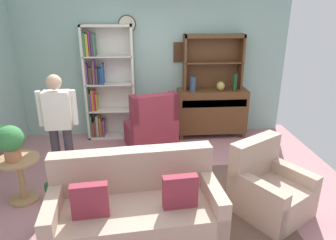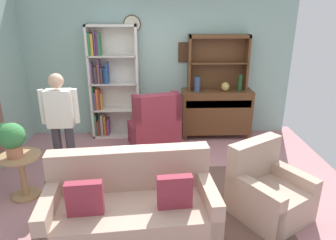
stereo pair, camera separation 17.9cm
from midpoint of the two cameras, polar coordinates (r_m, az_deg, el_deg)
ground_plane at (r=4.37m, az=-2.34°, el=-12.87°), size 5.40×4.60×0.02m
wall_back at (r=5.87m, az=-3.38°, el=10.67°), size 5.00×0.09×2.80m
area_rug at (r=4.12m, az=0.70°, el=-14.87°), size 2.55×1.84×0.01m
bookshelf at (r=5.82m, az=-12.47°, el=6.32°), size 0.90×0.30×2.10m
sideboard at (r=5.94m, az=7.26°, el=1.77°), size 1.30×0.45×0.92m
sideboard_hutch at (r=5.81m, az=7.50°, el=11.99°), size 1.10×0.26×1.00m
vase_tall at (r=5.65m, az=3.76°, el=6.67°), size 0.11×0.11×0.27m
vase_round at (r=5.77m, az=8.87°, el=6.25°), size 0.15×0.15×0.17m
bottle_wine at (r=5.80m, az=11.48°, el=6.89°), size 0.07×0.07×0.31m
couch_floral at (r=3.49m, az=-7.53°, el=-16.16°), size 1.87×1.02×0.90m
armchair_floral at (r=3.98m, az=16.95°, el=-12.36°), size 1.05×1.06×0.88m
wingback_chair at (r=5.35m, az=-4.02°, el=-1.68°), size 0.97×0.98×1.05m
plant_stand at (r=4.42m, az=-26.77°, el=-9.05°), size 0.52×0.52×0.60m
potted_plant_large at (r=4.20m, az=-28.44°, el=-3.40°), size 0.33×0.33×0.45m
potted_plant_small at (r=4.34m, az=-21.63°, el=-11.82°), size 0.22×0.22×0.30m
person_reading at (r=4.46m, az=-20.68°, el=-0.35°), size 0.52×0.21×1.56m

